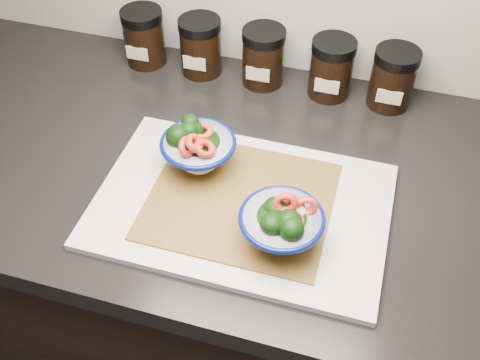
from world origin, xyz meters
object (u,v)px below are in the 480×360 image
(spice_jar_c, at_px, (263,57))
(spice_jar_e, at_px, (393,78))
(bowl_right, at_px, (282,224))
(spice_jar_b, at_px, (201,46))
(bowl_left, at_px, (197,148))
(spice_jar_d, at_px, (331,68))
(cutting_board, at_px, (242,206))
(spice_jar_a, at_px, (144,37))

(spice_jar_c, distance_m, spice_jar_e, 0.24)
(spice_jar_c, relative_size, spice_jar_e, 1.00)
(bowl_right, distance_m, spice_jar_e, 0.40)
(spice_jar_b, bearing_deg, bowl_left, -72.01)
(bowl_left, bearing_deg, bowl_right, -34.47)
(bowl_left, height_order, spice_jar_d, bowl_left)
(cutting_board, xyz_separation_m, spice_jar_b, (-0.18, 0.33, 0.05))
(bowl_right, height_order, spice_jar_b, same)
(bowl_left, distance_m, spice_jar_e, 0.39)
(cutting_board, bearing_deg, bowl_left, 148.42)
(bowl_right, height_order, spice_jar_c, same)
(spice_jar_b, height_order, spice_jar_e, same)
(spice_jar_d, bearing_deg, cutting_board, -103.32)
(cutting_board, xyz_separation_m, bowl_right, (0.08, -0.06, 0.05))
(spice_jar_c, bearing_deg, spice_jar_d, 0.00)
(spice_jar_d, height_order, spice_jar_e, same)
(spice_jar_a, bearing_deg, cutting_board, -47.89)
(bowl_left, bearing_deg, spice_jar_e, 44.33)
(cutting_board, relative_size, spice_jar_d, 3.98)
(bowl_left, relative_size, spice_jar_e, 1.08)
(cutting_board, relative_size, spice_jar_a, 3.98)
(cutting_board, height_order, spice_jar_e, spice_jar_e)
(spice_jar_a, xyz_separation_m, spice_jar_e, (0.49, 0.00, 0.00))
(cutting_board, distance_m, spice_jar_e, 0.38)
(cutting_board, bearing_deg, bowl_right, -37.62)
(cutting_board, height_order, spice_jar_b, spice_jar_b)
(cutting_board, xyz_separation_m, spice_jar_c, (-0.05, 0.33, 0.05))
(bowl_left, xyz_separation_m, spice_jar_b, (-0.09, 0.27, 0.00))
(cutting_board, height_order, bowl_left, bowl_left)
(spice_jar_a, bearing_deg, spice_jar_b, 0.00)
(cutting_board, xyz_separation_m, spice_jar_a, (-0.30, 0.33, 0.05))
(spice_jar_e, bearing_deg, cutting_board, -120.11)
(bowl_left, relative_size, spice_jar_a, 1.08)
(bowl_right, bearing_deg, cutting_board, 142.38)
(spice_jar_b, bearing_deg, cutting_board, -61.51)
(bowl_left, xyz_separation_m, bowl_right, (0.17, -0.11, 0.00))
(spice_jar_a, bearing_deg, spice_jar_e, 0.00)
(spice_jar_b, bearing_deg, spice_jar_a, 180.00)
(cutting_board, bearing_deg, spice_jar_e, 59.89)
(cutting_board, distance_m, bowl_right, 0.11)
(spice_jar_a, relative_size, spice_jar_e, 1.00)
(spice_jar_c, bearing_deg, bowl_left, -97.67)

